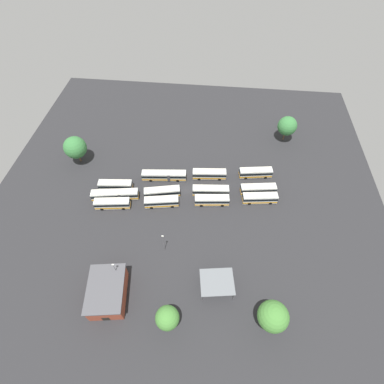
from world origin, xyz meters
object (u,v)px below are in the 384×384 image
(depot_building, at_px, (107,292))
(lamp_post_by_building, at_px, (116,271))
(tree_north_edge, at_px, (75,147))
(tree_east_edge, at_px, (273,316))
(bus_row0_slot3, at_px, (260,198))
(bus_row3_slot3, at_px, (112,203))
(lamp_post_far_corner, at_px, (164,242))
(bus_row0_slot2, at_px, (258,189))
(bus_row1_slot0, at_px, (209,174))
(bus_row2_slot2, at_px, (162,192))
(tree_northeast, at_px, (167,318))
(bus_row0_slot0, at_px, (256,173))
(bus_row3_slot2, at_px, (115,195))
(bus_row2_slot3, at_px, (162,202))
(bus_row1_slot2, at_px, (211,191))
(bus_row2_slot0, at_px, (164,175))
(tree_northwest, at_px, (287,126))
(bus_row3_slot1, at_px, (116,185))
(bus_row1_slot3, at_px, (212,200))
(maintenance_shelter, at_px, (217,282))

(depot_building, height_order, lamp_post_by_building, lamp_post_by_building)
(depot_building, relative_size, tree_north_edge, 1.29)
(depot_building, distance_m, tree_east_edge, 39.03)
(bus_row0_slot3, distance_m, bus_row3_slot3, 45.34)
(bus_row0_slot3, distance_m, lamp_post_far_corner, 33.14)
(bus_row0_slot2, xyz_separation_m, bus_row1_slot0, (15.81, -4.76, -0.00))
(bus_row2_slot2, relative_size, tree_northeast, 1.37)
(bus_row0_slot0, relative_size, bus_row3_slot2, 0.75)
(bus_row3_slot2, bearing_deg, bus_row2_slot3, 175.34)
(bus_row3_slot2, xyz_separation_m, tree_northeast, (-22.20, 35.20, 3.85))
(bus_row3_slot3, xyz_separation_m, tree_northeast, (-22.18, 31.81, 3.85))
(bus_row1_slot2, height_order, bus_row2_slot3, same)
(bus_row0_slot0, relative_size, bus_row1_slot2, 0.95)
(lamp_post_far_corner, bearing_deg, bus_row3_slot3, -35.18)
(bus_row0_slot3, bearing_deg, bus_row2_slot3, 8.45)
(bus_row0_slot0, relative_size, bus_row2_slot0, 0.75)
(bus_row0_slot0, bearing_deg, bus_row2_slot0, 8.15)
(bus_row1_slot0, relative_size, bus_row3_slot2, 0.76)
(depot_building, distance_m, tree_northwest, 79.94)
(bus_row2_slot3, bearing_deg, bus_row0_slot3, -171.55)
(bus_row0_slot0, height_order, lamp_post_by_building, lamp_post_by_building)
(bus_row0_slot2, relative_size, bus_row3_slot1, 1.06)
(bus_row1_slot3, relative_size, tree_north_edge, 1.04)
(bus_row0_slot2, distance_m, tree_east_edge, 39.77)
(bus_row3_slot2, xyz_separation_m, tree_northwest, (-55.06, -33.24, 4.62))
(tree_north_edge, relative_size, tree_northeast, 1.23)
(maintenance_shelter, bearing_deg, bus_row0_slot2, -109.92)
(bus_row3_slot3, relative_size, tree_northeast, 1.30)
(bus_row0_slot3, bearing_deg, tree_east_edge, 90.70)
(bus_row1_slot2, height_order, bus_row1_slot3, same)
(bus_row3_slot2, bearing_deg, bus_row1_slot0, -158.10)
(bus_row0_slot2, xyz_separation_m, bus_row2_slot3, (29.63, 7.98, -0.00))
(bus_row3_slot2, bearing_deg, maintenance_shelter, 142.47)
(bus_row3_slot1, height_order, lamp_post_far_corner, lamp_post_far_corner)
(bus_row1_slot3, relative_size, depot_building, 0.81)
(bus_row1_slot2, height_order, lamp_post_by_building, lamp_post_by_building)
(bus_row1_slot2, bearing_deg, bus_row2_slot2, 8.01)
(bus_row3_slot1, xyz_separation_m, depot_building, (-7.42, 33.93, 1.10))
(bus_row1_slot2, bearing_deg, bus_row2_slot0, -17.20)
(bus_row2_slot0, relative_size, bus_row2_slot3, 1.37)
(bus_row1_slot0, bearing_deg, bus_row2_slot2, 32.39)
(bus_row0_slot0, bearing_deg, tree_northwest, -119.70)
(maintenance_shelter, height_order, tree_northeast, tree_northeast)
(bus_row1_slot3, relative_size, tree_east_edge, 1.08)
(tree_east_edge, bearing_deg, lamp_post_far_corner, -31.35)
(bus_row2_slot3, relative_size, lamp_post_by_building, 1.17)
(maintenance_shelter, relative_size, tree_east_edge, 0.93)
(bus_row1_slot3, xyz_separation_m, depot_building, (23.61, 31.13, 1.10))
(bus_row1_slot0, bearing_deg, maintenance_shelter, 96.52)
(depot_building, height_order, tree_east_edge, tree_east_edge)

